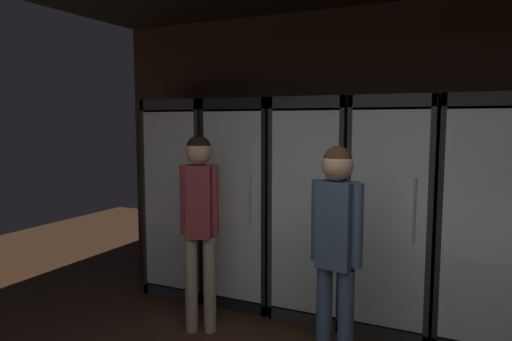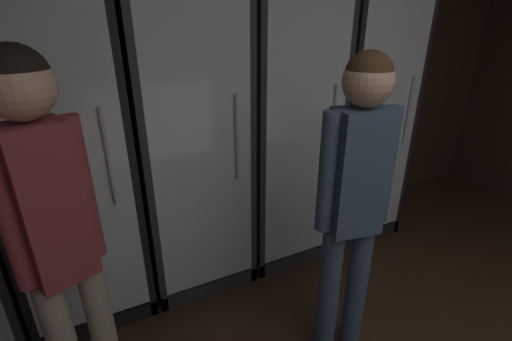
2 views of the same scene
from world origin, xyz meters
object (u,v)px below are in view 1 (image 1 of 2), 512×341
shopper_near (199,211)px  cooler_far_right (485,223)px  cooler_center (316,209)px  cooler_right (394,215)px  cooler_left (249,203)px  cooler_far_left (190,198)px  shopper_far (336,237)px

shopper_near → cooler_far_right: bearing=21.6°
cooler_center → cooler_right: (0.69, 0.00, 0.00)m
cooler_left → shopper_near: size_ratio=1.20×
cooler_far_left → shopper_near: bearing=-51.9°
cooler_far_right → shopper_far: cooler_far_right is taller
cooler_center → shopper_near: bearing=-131.2°
cooler_far_right → cooler_far_left: bearing=-180.0°
cooler_center → cooler_far_right: same height
cooler_far_right → shopper_near: 2.28m
cooler_left → cooler_far_right: bearing=0.1°
cooler_left → cooler_center: size_ratio=1.00×
cooler_right → cooler_far_right: bearing=0.1°
cooler_far_right → shopper_near: (-2.12, -0.84, 0.07)m
cooler_far_right → shopper_near: bearing=-158.4°
cooler_right → shopper_far: bearing=-101.5°
cooler_far_left → cooler_left: bearing=-0.1°
cooler_far_right → shopper_near: size_ratio=1.20×
cooler_right → cooler_left: bearing=-180.0°
cooler_far_left → shopper_near: (0.65, -0.84, 0.07)m
cooler_far_right → cooler_right: bearing=-179.9°
shopper_far → cooler_right: bearing=78.5°
cooler_left → cooler_center: same height
cooler_center → cooler_right: 0.69m
cooler_center → shopper_far: 1.15m
shopper_near → cooler_left: bearing=87.4°
cooler_far_left → cooler_left: size_ratio=1.00×
cooler_far_left → cooler_center: 1.39m
cooler_far_left → cooler_center: size_ratio=1.00×
cooler_center → shopper_near: cooler_center is taller
cooler_far_left → shopper_far: (1.86, -1.05, 0.02)m
cooler_center → cooler_far_right: size_ratio=1.00×
cooler_right → shopper_near: cooler_right is taller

